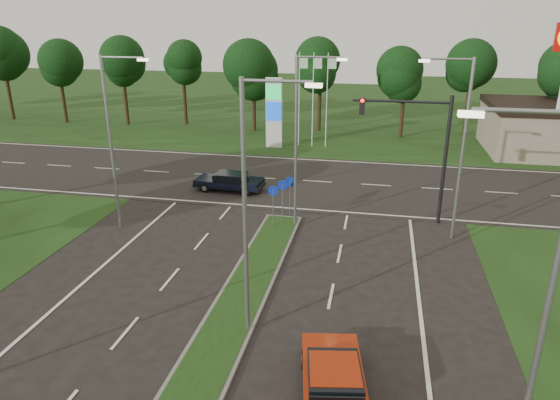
# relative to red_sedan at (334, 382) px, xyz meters

# --- Properties ---
(verge_far) EXTENTS (160.00, 50.00, 0.02)m
(verge_far) POSITION_rel_red_sedan_xyz_m (-4.18, 51.87, -0.65)
(verge_far) COLOR #1B3210
(verge_far) RESTS_ON ground
(cross_road) EXTENTS (160.00, 12.00, 0.02)m
(cross_road) POSITION_rel_red_sedan_xyz_m (-4.18, 20.87, -0.65)
(cross_road) COLOR black
(cross_road) RESTS_ON ground
(median_kerb) EXTENTS (2.00, 26.00, 0.12)m
(median_kerb) POSITION_rel_red_sedan_xyz_m (-4.18, 0.87, -0.59)
(median_kerb) COLOR slate
(median_kerb) RESTS_ON ground
(streetlight_median_near) EXTENTS (2.53, 0.22, 9.00)m
(streetlight_median_near) POSITION_rel_red_sedan_xyz_m (-3.17, 2.87, 4.43)
(streetlight_median_near) COLOR gray
(streetlight_median_near) RESTS_ON ground
(streetlight_median_far) EXTENTS (2.53, 0.22, 9.00)m
(streetlight_median_far) POSITION_rel_red_sedan_xyz_m (-3.17, 12.87, 4.43)
(streetlight_median_far) COLOR gray
(streetlight_median_far) RESTS_ON ground
(streetlight_left_far) EXTENTS (2.53, 0.22, 9.00)m
(streetlight_left_far) POSITION_rel_red_sedan_xyz_m (-12.47, 10.87, 4.43)
(streetlight_left_far) COLOR gray
(streetlight_left_far) RESTS_ON ground
(streetlight_right_far) EXTENTS (2.53, 0.22, 9.00)m
(streetlight_right_far) POSITION_rel_red_sedan_xyz_m (4.62, 12.87, 4.43)
(streetlight_right_far) COLOR gray
(streetlight_right_far) RESTS_ON ground
(streetlight_right_near) EXTENTS (2.53, 0.22, 9.00)m
(streetlight_right_near) POSITION_rel_red_sedan_xyz_m (4.62, -1.13, 4.43)
(streetlight_right_near) COLOR gray
(streetlight_right_near) RESTS_ON ground
(traffic_signal) EXTENTS (5.10, 0.42, 7.00)m
(traffic_signal) POSITION_rel_red_sedan_xyz_m (3.01, 14.86, 4.00)
(traffic_signal) COLOR black
(traffic_signal) RESTS_ON ground
(median_signs) EXTENTS (1.16, 1.76, 2.38)m
(median_signs) POSITION_rel_red_sedan_xyz_m (-4.18, 13.27, 1.06)
(median_signs) COLOR gray
(median_signs) RESTS_ON ground
(gas_pylon) EXTENTS (5.80, 1.26, 8.00)m
(gas_pylon) POSITION_rel_red_sedan_xyz_m (-7.96, 29.92, 2.54)
(gas_pylon) COLOR silver
(gas_pylon) RESTS_ON ground
(treeline_far) EXTENTS (6.00, 6.00, 9.90)m
(treeline_far) POSITION_rel_red_sedan_xyz_m (-4.07, 36.80, 6.18)
(treeline_far) COLOR black
(treeline_far) RESTS_ON ground
(red_sedan) EXTENTS (2.52, 4.65, 1.21)m
(red_sedan) POSITION_rel_red_sedan_xyz_m (0.00, 0.00, 0.00)
(red_sedan) COLOR #952108
(red_sedan) RESTS_ON ground
(navy_sedan) EXTENTS (4.45, 2.05, 1.20)m
(navy_sedan) POSITION_rel_red_sedan_xyz_m (-8.59, 17.86, -0.01)
(navy_sedan) COLOR black
(navy_sedan) RESTS_ON ground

